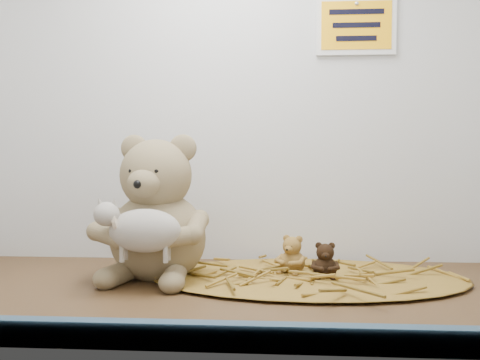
# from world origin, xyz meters

# --- Properties ---
(alcove_shell) EXTENTS (1.20, 0.60, 0.90)m
(alcove_shell) POSITION_xyz_m (0.00, 0.09, 0.45)
(alcove_shell) COLOR #3C2515
(alcove_shell) RESTS_ON ground
(front_rail) EXTENTS (1.19, 0.02, 0.04)m
(front_rail) POSITION_xyz_m (0.00, -0.29, 0.02)
(front_rail) COLOR #324A60
(front_rail) RESTS_ON shelf_floor
(straw_bed) EXTENTS (0.64, 0.37, 0.01)m
(straw_bed) POSITION_xyz_m (0.18, 0.10, 0.01)
(straw_bed) COLOR olive
(straw_bed) RESTS_ON shelf_floor
(main_teddy) EXTENTS (0.27, 0.28, 0.29)m
(main_teddy) POSITION_xyz_m (-0.12, 0.10, 0.15)
(main_teddy) COLOR #94875B
(main_teddy) RESTS_ON shelf_floor
(toy_lamb) EXTENTS (0.18, 0.11, 0.11)m
(toy_lamb) POSITION_xyz_m (-0.12, -0.01, 0.11)
(toy_lamb) COLOR #B3ABA0
(toy_lamb) RESTS_ON main_teddy
(mini_teddy_tan) EXTENTS (0.09, 0.09, 0.08)m
(mini_teddy_tan) POSITION_xyz_m (0.15, 0.12, 0.05)
(mini_teddy_tan) COLOR olive
(mini_teddy_tan) RESTS_ON straw_bed
(mini_teddy_brown) EXTENTS (0.06, 0.06, 0.07)m
(mini_teddy_brown) POSITION_xyz_m (0.21, 0.08, 0.05)
(mini_teddy_brown) COLOR black
(mini_teddy_brown) RESTS_ON straw_bed
(wall_sign) EXTENTS (0.16, 0.01, 0.11)m
(wall_sign) POSITION_xyz_m (0.30, 0.29, 0.55)
(wall_sign) COLOR #F4A40C
(wall_sign) RESTS_ON back_wall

